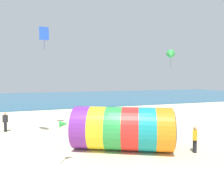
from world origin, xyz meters
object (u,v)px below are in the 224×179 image
Objects in this scene: kite_handler at (195,139)px; bystander_mid_beach at (5,122)px; kite_green_delta at (171,55)px; beach_flag at (63,126)px; giant_inflatable_tube at (123,128)px; kite_blue_diamond at (44,34)px.

bystander_mid_beach reaches higher than kite_handler.
kite_green_delta reaches higher than beach_flag.
giant_inflatable_tube is 2.90× the size of beach_flag.
kite_blue_diamond is at bearing 122.41° from giant_inflatable_tube.
kite_handler is at bearing -47.17° from kite_blue_diamond.
kite_green_delta is (7.03, 12.46, 6.88)m from kite_handler.
giant_inflatable_tube is 4.04× the size of bystander_mid_beach.
bystander_mid_beach is (-3.29, -0.02, -7.75)m from kite_blue_diamond.
kite_blue_diamond is at bearing 132.83° from kite_handler.
kite_handler is 0.70× the size of beach_flag.
giant_inflatable_tube is at bearing -57.59° from kite_blue_diamond.
giant_inflatable_tube is 11.29m from kite_blue_diamond.
kite_blue_diamond reaches higher than kite_handler.
kite_green_delta is (11.03, 10.45, 6.35)m from giant_inflatable_tube.
kite_handler is at bearing -119.41° from kite_green_delta.
kite_blue_diamond is at bearing 0.40° from bystander_mid_beach.
kite_blue_diamond is 0.90× the size of kite_green_delta.
bystander_mid_beach is at bearing -170.52° from kite_green_delta.
kite_handler is 15.88m from kite_green_delta.
kite_green_delta is at bearing 60.59° from kite_handler.
beach_flag is at bearing -163.99° from giant_inflatable_tube.
beach_flag is (-3.84, -1.10, 0.72)m from giant_inflatable_tube.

